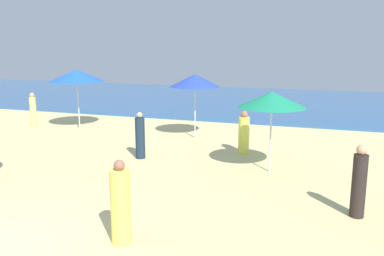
{
  "coord_description": "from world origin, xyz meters",
  "views": [
    {
      "loc": [
        6.0,
        -5.12,
        3.88
      ],
      "look_at": [
        1.61,
        7.88,
        1.05
      ],
      "focal_mm": 38.61,
      "sensor_mm": 36.0,
      "label": 1
    }
  ],
  "objects_px": {
    "umbrella_0": "(77,76)",
    "beachgoer_2": "(244,134)",
    "umbrella_4": "(195,80)",
    "beachgoer_5": "(140,137)",
    "beachgoer_4": "(359,183)",
    "beachgoer_1": "(33,111)",
    "umbrella_1": "(272,100)",
    "beachgoer_0": "(121,205)"
  },
  "relations": [
    {
      "from": "umbrella_1",
      "to": "beachgoer_0",
      "type": "distance_m",
      "value": 6.15
    },
    {
      "from": "umbrella_1",
      "to": "beachgoer_1",
      "type": "height_order",
      "value": "umbrella_1"
    },
    {
      "from": "umbrella_1",
      "to": "beachgoer_5",
      "type": "distance_m",
      "value": 4.66
    },
    {
      "from": "umbrella_4",
      "to": "beachgoer_0",
      "type": "relative_size",
      "value": 1.56
    },
    {
      "from": "beachgoer_2",
      "to": "beachgoer_5",
      "type": "height_order",
      "value": "beachgoer_5"
    },
    {
      "from": "umbrella_1",
      "to": "beachgoer_5",
      "type": "height_order",
      "value": "umbrella_1"
    },
    {
      "from": "umbrella_1",
      "to": "beachgoer_0",
      "type": "relative_size",
      "value": 1.45
    },
    {
      "from": "umbrella_1",
      "to": "umbrella_4",
      "type": "distance_m",
      "value": 5.18
    },
    {
      "from": "beachgoer_0",
      "to": "beachgoer_4",
      "type": "relative_size",
      "value": 1.01
    },
    {
      "from": "umbrella_1",
      "to": "beachgoer_0",
      "type": "xyz_separation_m",
      "value": [
        -2.1,
        -5.59,
        -1.45
      ]
    },
    {
      "from": "beachgoer_4",
      "to": "beachgoer_5",
      "type": "xyz_separation_m",
      "value": [
        -6.8,
        2.86,
        -0.05
      ]
    },
    {
      "from": "beachgoer_0",
      "to": "beachgoer_4",
      "type": "bearing_deg",
      "value": -138.5
    },
    {
      "from": "umbrella_4",
      "to": "beachgoer_5",
      "type": "xyz_separation_m",
      "value": [
        -0.79,
        -3.59,
        -1.64
      ]
    },
    {
      "from": "beachgoer_2",
      "to": "umbrella_0",
      "type": "bearing_deg",
      "value": 67.69
    },
    {
      "from": "beachgoer_1",
      "to": "beachgoer_4",
      "type": "bearing_deg",
      "value": 48.19
    },
    {
      "from": "beachgoer_1",
      "to": "beachgoer_2",
      "type": "distance_m",
      "value": 10.24
    },
    {
      "from": "beachgoer_0",
      "to": "beachgoer_5",
      "type": "relative_size",
      "value": 1.06
    },
    {
      "from": "beachgoer_1",
      "to": "umbrella_0",
      "type": "bearing_deg",
      "value": 91.6
    },
    {
      "from": "umbrella_4",
      "to": "umbrella_0",
      "type": "bearing_deg",
      "value": 178.38
    },
    {
      "from": "beachgoer_1",
      "to": "beachgoer_5",
      "type": "height_order",
      "value": "beachgoer_1"
    },
    {
      "from": "beachgoer_2",
      "to": "beachgoer_4",
      "type": "height_order",
      "value": "beachgoer_4"
    },
    {
      "from": "umbrella_0",
      "to": "umbrella_4",
      "type": "bearing_deg",
      "value": -1.62
    },
    {
      "from": "beachgoer_4",
      "to": "beachgoer_5",
      "type": "distance_m",
      "value": 7.38
    },
    {
      "from": "beachgoer_2",
      "to": "beachgoer_4",
      "type": "distance_m",
      "value": 5.74
    },
    {
      "from": "beachgoer_4",
      "to": "beachgoer_2",
      "type": "bearing_deg",
      "value": -138.33
    },
    {
      "from": "umbrella_1",
      "to": "beachgoer_4",
      "type": "xyz_separation_m",
      "value": [
        2.38,
        -2.76,
        -1.44
      ]
    },
    {
      "from": "umbrella_4",
      "to": "beachgoer_0",
      "type": "height_order",
      "value": "umbrella_4"
    },
    {
      "from": "umbrella_4",
      "to": "beachgoer_5",
      "type": "relative_size",
      "value": 1.65
    },
    {
      "from": "umbrella_4",
      "to": "beachgoer_2",
      "type": "relative_size",
      "value": 1.69
    },
    {
      "from": "umbrella_4",
      "to": "beachgoer_5",
      "type": "distance_m",
      "value": 4.03
    },
    {
      "from": "beachgoer_0",
      "to": "beachgoer_1",
      "type": "height_order",
      "value": "beachgoer_0"
    },
    {
      "from": "umbrella_4",
      "to": "beachgoer_2",
      "type": "bearing_deg",
      "value": -38.37
    },
    {
      "from": "umbrella_1",
      "to": "beachgoer_0",
      "type": "bearing_deg",
      "value": -110.56
    },
    {
      "from": "beachgoer_2",
      "to": "beachgoer_5",
      "type": "distance_m",
      "value": 3.64
    },
    {
      "from": "umbrella_0",
      "to": "beachgoer_5",
      "type": "xyz_separation_m",
      "value": [
        4.93,
        -3.75,
        -1.69
      ]
    },
    {
      "from": "umbrella_0",
      "to": "beachgoer_2",
      "type": "height_order",
      "value": "umbrella_0"
    },
    {
      "from": "umbrella_1",
      "to": "beachgoer_5",
      "type": "xyz_separation_m",
      "value": [
        -4.42,
        0.1,
        -1.49
      ]
    },
    {
      "from": "beachgoer_0",
      "to": "beachgoer_1",
      "type": "bearing_deg",
      "value": -34.24
    },
    {
      "from": "beachgoer_1",
      "to": "beachgoer_4",
      "type": "relative_size",
      "value": 0.99
    },
    {
      "from": "umbrella_1",
      "to": "beachgoer_4",
      "type": "height_order",
      "value": "umbrella_1"
    },
    {
      "from": "umbrella_4",
      "to": "beachgoer_1",
      "type": "xyz_separation_m",
      "value": [
        -7.68,
        -0.56,
        -1.59
      ]
    },
    {
      "from": "beachgoer_0",
      "to": "beachgoer_5",
      "type": "xyz_separation_m",
      "value": [
        -2.32,
        5.69,
        -0.03
      ]
    }
  ]
}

